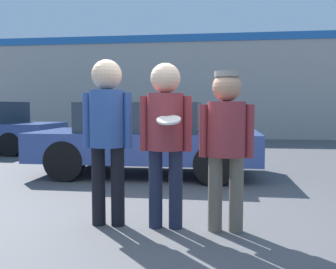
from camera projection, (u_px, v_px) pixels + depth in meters
ground_plane at (152, 224)px, 4.22m from camera, size 56.00×56.00×0.00m
storefront_building at (200, 86)px, 15.28m from camera, size 24.00×0.22×4.24m
person_left at (107, 125)px, 4.10m from camera, size 0.55×0.38×1.83m
person_middle_with_frisbee at (166, 129)px, 4.01m from camera, size 0.56×0.58×1.78m
person_right at (226, 135)px, 3.90m from camera, size 0.57×0.40×1.68m
parked_car_near at (146, 137)px, 7.26m from camera, size 4.25×1.94×1.40m
shrub at (142, 123)px, 14.85m from camera, size 1.33×1.33×1.33m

